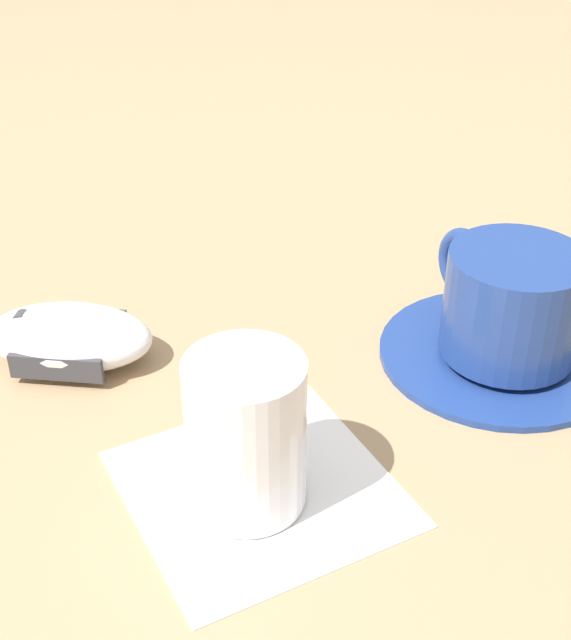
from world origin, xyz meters
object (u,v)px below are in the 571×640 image
object	(u,v)px
computer_mouse	(69,337)
drinking_glass	(246,434)
saucer	(498,352)
coffee_cup	(510,302)

from	to	relation	value
computer_mouse	drinking_glass	world-z (taller)	drinking_glass
saucer	drinking_glass	xyz separation A→B (m)	(0.02, -0.20, 0.04)
coffee_cup	drinking_glass	bearing A→B (deg)	-85.51
coffee_cup	saucer	bearing A→B (deg)	-171.08
saucer	computer_mouse	xyz separation A→B (m)	(-0.15, -0.23, 0.01)
computer_mouse	drinking_glass	distance (m)	0.17
coffee_cup	drinking_glass	distance (m)	0.20
saucer	computer_mouse	distance (m)	0.28
coffee_cup	drinking_glass	size ratio (longest dim) A/B	1.36
saucer	drinking_glass	size ratio (longest dim) A/B	1.79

